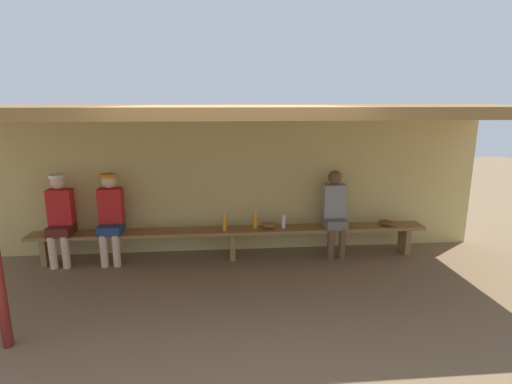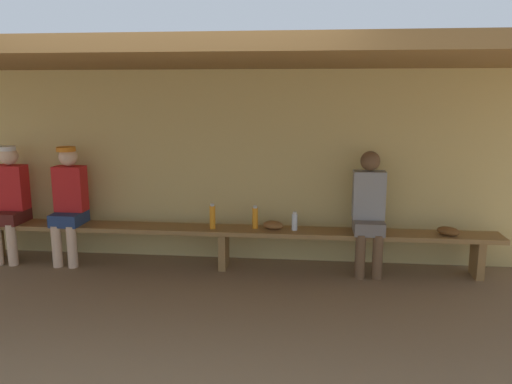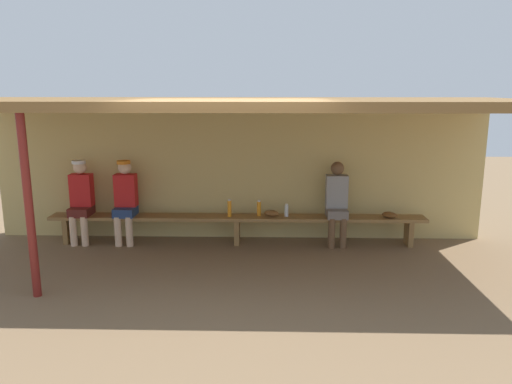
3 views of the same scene
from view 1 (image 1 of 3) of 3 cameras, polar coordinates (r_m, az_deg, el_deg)
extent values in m
plane|color=brown|center=(4.89, -2.77, -16.18)|extent=(24.00, 24.00, 0.00)
cube|color=tan|center=(6.40, -3.61, 1.39)|extent=(8.00, 0.20, 2.20)
cube|color=brown|center=(4.97, -3.39, 11.55)|extent=(8.00, 2.80, 0.12)
cube|color=olive|center=(6.14, -3.41, -5.54)|extent=(6.00, 0.36, 0.05)
cube|color=olive|center=(6.73, -27.69, -7.43)|extent=(0.08, 0.29, 0.41)
cube|color=olive|center=(6.22, -3.38, -7.55)|extent=(0.08, 0.29, 0.41)
cube|color=olive|center=(6.86, 20.40, -6.38)|extent=(0.08, 0.29, 0.41)
cube|color=navy|center=(6.30, -19.94, -4.91)|extent=(0.32, 0.40, 0.14)
cylinder|color=beige|center=(6.27, -20.90, -7.88)|extent=(0.11, 0.11, 0.48)
cylinder|color=beige|center=(6.23, -19.29, -7.91)|extent=(0.11, 0.11, 0.48)
cube|color=red|center=(6.29, -19.99, -1.83)|extent=(0.34, 0.20, 0.52)
sphere|color=beige|center=(6.21, -20.25, 1.48)|extent=(0.21, 0.21, 0.21)
cylinder|color=orange|center=(6.16, -20.41, 2.22)|extent=(0.21, 0.21, 0.05)
cube|color=slate|center=(6.33, 11.12, -4.29)|extent=(0.32, 0.40, 0.14)
cylinder|color=brown|center=(6.25, 10.61, -7.29)|extent=(0.11, 0.11, 0.48)
cylinder|color=brown|center=(6.30, 12.20, -7.20)|extent=(0.11, 0.11, 0.48)
cube|color=gray|center=(6.32, 11.05, -1.21)|extent=(0.34, 0.20, 0.52)
sphere|color=brown|center=(6.24, 11.20, 2.08)|extent=(0.21, 0.21, 0.21)
cube|color=#591E19|center=(6.53, -26.04, -4.87)|extent=(0.32, 0.40, 0.14)
cylinder|color=beige|center=(6.51, -27.02, -7.72)|extent=(0.11, 0.11, 0.48)
cylinder|color=beige|center=(6.44, -25.53, -7.77)|extent=(0.11, 0.11, 0.48)
cube|color=red|center=(6.51, -26.08, -1.89)|extent=(0.34, 0.20, 0.52)
sphere|color=beige|center=(6.44, -26.40, 1.30)|extent=(0.21, 0.21, 0.21)
cylinder|color=white|center=(6.38, -26.61, 2.02)|extent=(0.21, 0.21, 0.05)
cylinder|color=orange|center=(6.14, -0.13, -4.14)|extent=(0.06, 0.06, 0.23)
cylinder|color=white|center=(6.10, -0.13, -2.99)|extent=(0.04, 0.04, 0.02)
cylinder|color=silver|center=(6.17, 3.97, -4.32)|extent=(0.06, 0.06, 0.18)
cylinder|color=white|center=(6.14, 3.98, -3.41)|extent=(0.04, 0.04, 0.02)
cylinder|color=orange|center=(6.05, -4.50, -4.30)|extent=(0.06, 0.06, 0.26)
cylinder|color=white|center=(6.01, -4.53, -3.01)|extent=(0.04, 0.04, 0.02)
ellipsoid|color=brown|center=(6.17, 1.75, -4.73)|extent=(0.29, 0.26, 0.09)
ellipsoid|color=brown|center=(6.60, 18.12, -4.21)|extent=(0.29, 0.28, 0.09)
camera|label=2|loc=(1.24, 62.68, -14.20)|focal=35.91mm
camera|label=3|loc=(1.85, 153.88, -9.04)|focal=34.30mm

